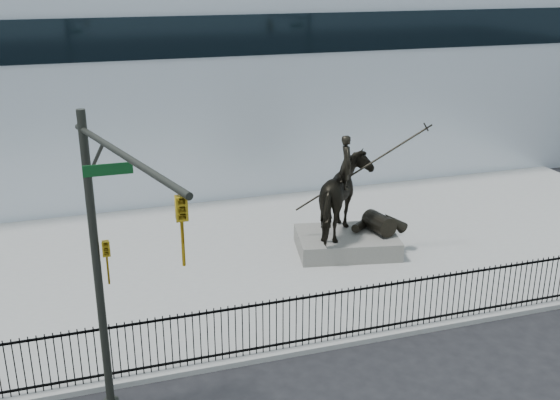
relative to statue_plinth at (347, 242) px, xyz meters
name	(u,v)px	position (x,y,z in m)	size (l,w,h in m)	color
ground	(392,363)	(-1.51, -6.50, -0.47)	(120.00, 120.00, 0.00)	black
plaza	(301,253)	(-1.51, 0.50, -0.40)	(30.00, 12.00, 0.15)	gray
building	(217,72)	(-1.51, 13.50, 4.03)	(44.00, 14.00, 9.00)	silver
picket_fence	(373,309)	(-1.51, -5.25, 0.43)	(22.10, 0.10, 1.50)	black
statue_plinth	(347,242)	(0.00, 0.00, 0.00)	(3.42, 2.35, 0.64)	#63605A
equestrian_statue	(350,198)	(0.06, -0.01, 1.66)	(4.32, 3.11, 3.72)	black
traffic_signal_left	(110,265)	(-8.26, -7.12, 3.56)	(1.52, 4.84, 7.00)	black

